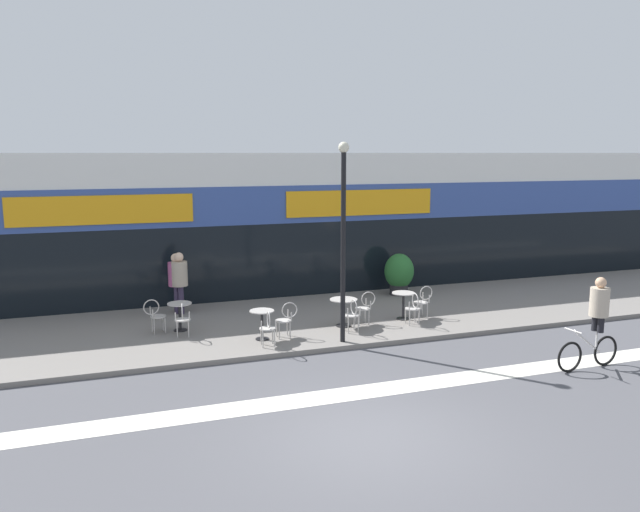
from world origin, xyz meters
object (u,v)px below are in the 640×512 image
Objects in this scene: cafe_chair_3_side at (423,299)px; cyclist_0 at (596,317)px; planter_pot at (399,273)px; bistro_table_1 at (262,319)px; cafe_chair_2_side at (365,306)px; pedestrian_far_end at (176,278)px; cafe_chair_1_side at (286,317)px; cafe_chair_0_side at (155,314)px; cafe_chair_0_near at (182,317)px; bistro_table_3 at (403,300)px; cafe_chair_1_near at (268,326)px; pedestrian_near_end at (180,277)px; bistro_table_2 at (344,307)px; cafe_chair_3_near at (414,306)px; bistro_table_0 at (180,311)px; cafe_chair_2_near at (352,313)px; lamp_post at (343,228)px.

cyclist_0 is at bearing 107.23° from cafe_chair_3_side.
cyclist_0 is (1.02, -7.59, 0.33)m from planter_pot.
cafe_chair_2_side is (3.00, 0.46, -0.01)m from bistro_table_1.
cafe_chair_1_side is at bearing 132.45° from pedestrian_far_end.
cyclist_0 reaches higher than bistro_table_1.
cafe_chair_0_near is at bearing -51.27° from cafe_chair_0_side.
bistro_table_3 is 6.59m from pedestrian_far_end.
cafe_chair_0_near and cafe_chair_1_near have the same top height.
bistro_table_2 is at bearing -43.02° from pedestrian_near_end.
cafe_chair_3_near is 0.50× the size of pedestrian_near_end.
cafe_chair_0_side is (-0.63, -0.01, -0.01)m from bistro_table_0.
cafe_chair_3_near reaches higher than bistro_table_0.
bistro_table_2 is at bearing -59.84° from cafe_chair_1_near.
cyclist_0 reaches higher than cafe_chair_1_side.
cafe_chair_3_near is 4.75m from cyclist_0.
cafe_chair_0_side is at bearing -23.75° from cafe_chair_1_side.
bistro_table_1 is 2.38m from cafe_chair_2_near.
cafe_chair_0_near is 6.13m from cafe_chair_3_near.
cyclist_0 is at bearing 146.69° from cafe_chair_1_side.
pedestrian_far_end is (-7.20, 0.02, 0.32)m from planter_pot.
cafe_chair_0_near is at bearing -90.79° from bistro_table_0.
bistro_table_2 is 0.63m from cafe_chair_2_near.
bistro_table_0 is 0.97× the size of bistro_table_3.
cafe_chair_3_near is at bearing -110.43° from planter_pot.
bistro_table_1 is 0.15× the size of lamp_post.
cafe_chair_0_side is at bearing -37.00° from cyclist_0.
cafe_chair_0_side is 5.11m from cafe_chair_2_near.
cafe_chair_3_side is (4.22, 0.57, 0.00)m from cafe_chair_1_side.
pedestrian_far_end reaches higher than bistro_table_1.
cafe_chair_2_side is 3.90m from planter_pot.
cafe_chair_3_near is 1.00× the size of cafe_chair_3_side.
bistro_table_0 is 0.99× the size of bistro_table_1.
bistro_table_1 is 2.88m from cafe_chair_0_side.
cafe_chair_3_side is 0.44× the size of cyclist_0.
pedestrian_near_end is (-8.14, 7.49, 0.02)m from cyclist_0.
cafe_chair_3_side is at bearing 164.82° from pedestrian_far_end.
bistro_table_3 is 0.16× the size of lamp_post.
cafe_chair_2_near is at bearing -131.13° from planter_pot.
cafe_chair_2_near and cafe_chair_2_side have the same top height.
pedestrian_far_end reaches higher than cafe_chair_2_near.
bistro_table_0 is 0.41× the size of pedestrian_near_end.
cafe_chair_1_near is (1.83, -2.11, -0.01)m from bistro_table_0.
cafe_chair_3_side is at bearing 6.73° from bistro_table_1.
bistro_table_2 is 5.07m from pedestrian_far_end.
cafe_chair_1_side is 4.04m from pedestrian_near_end.
cafe_chair_2_near is 0.18× the size of lamp_post.
pedestrian_near_end reaches higher than cafe_chair_0_near.
cafe_chair_3_near is at bearing -92.07° from cafe_chair_0_near.
cafe_chair_3_side is at bearing 2.57° from bistro_table_2.
cyclist_0 is at bearing -112.78° from cafe_chair_1_near.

